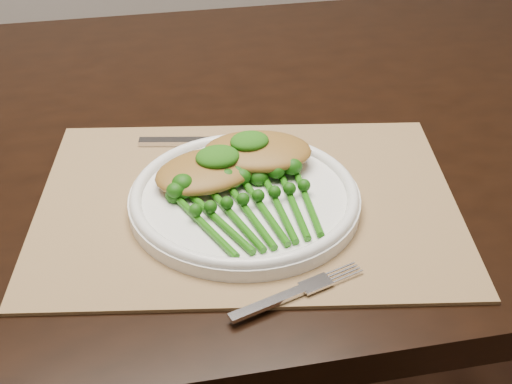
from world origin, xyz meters
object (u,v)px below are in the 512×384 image
object	(u,v)px
dining_table	(192,321)
chicken_fillet_left	(208,170)
dinner_plate	(245,197)
broccolini_bundle	(257,213)
placemat	(247,202)

from	to	relation	value
dining_table	chicken_fillet_left	distance (m)	0.44
dinner_plate	broccolini_bundle	world-z (taller)	broccolini_bundle
dining_table	chicken_fillet_left	world-z (taller)	chicken_fillet_left
broccolini_bundle	placemat	bearing A→B (deg)	80.85
dinner_plate	broccolini_bundle	distance (m)	0.04
dinner_plate	placemat	bearing A→B (deg)	56.32
chicken_fillet_left	broccolini_bundle	bearing A→B (deg)	-80.40
chicken_fillet_left	broccolini_bundle	xyz separation A→B (m)	(0.03, -0.09, -0.01)
dinner_plate	broccolini_bundle	size ratio (longest dim) A/B	1.55
dining_table	broccolini_bundle	xyz separation A→B (m)	(0.03, -0.25, 0.40)
chicken_fillet_left	broccolini_bundle	distance (m)	0.09
placemat	chicken_fillet_left	size ratio (longest dim) A/B	3.77
dinner_plate	chicken_fillet_left	size ratio (longest dim) A/B	2.06
dining_table	placemat	size ratio (longest dim) A/B	3.44
placemat	dinner_plate	xyz separation A→B (m)	(-0.01, -0.01, 0.01)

